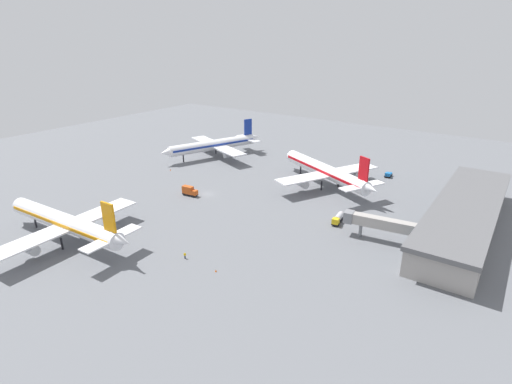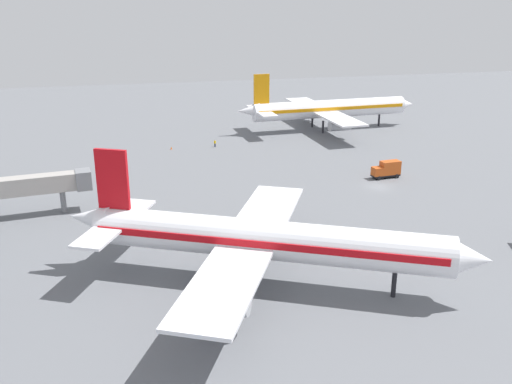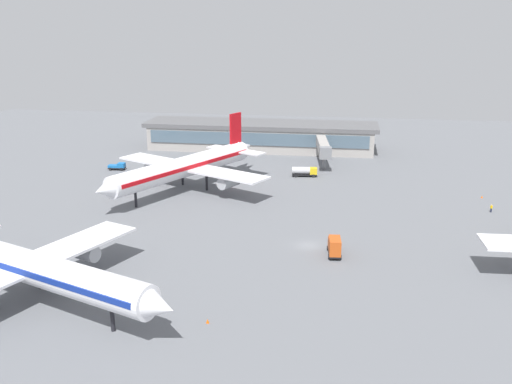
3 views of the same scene
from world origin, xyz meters
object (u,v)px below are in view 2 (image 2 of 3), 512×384
(catering_truck, at_px, (387,169))
(ground_crew_worker, at_px, (215,143))
(airplane_distant, at_px, (262,239))
(airplane_taxiing, at_px, (328,109))
(safety_cone_near_gate, at_px, (171,148))
(fuel_truck, at_px, (118,209))

(catering_truck, height_order, ground_crew_worker, catering_truck)
(airplane_distant, distance_m, catering_truck, 49.25)
(airplane_taxiing, bearing_deg, safety_cone_near_gate, -168.24)
(catering_truck, bearing_deg, airplane_taxiing, -100.37)
(airplane_taxiing, xyz_separation_m, catering_truck, (42.62, -3.84, -3.82))
(airplane_taxiing, distance_m, catering_truck, 42.96)
(catering_truck, xyz_separation_m, fuel_truck, (8.93, -50.91, -0.31))
(airplane_distant, height_order, ground_crew_worker, airplane_distant)
(catering_truck, relative_size, ground_crew_worker, 3.44)
(airplane_taxiing, xyz_separation_m, airplane_distant, (77.92, -37.95, 0.21))
(ground_crew_worker, bearing_deg, airplane_taxiing, 77.06)
(airplane_distant, xyz_separation_m, catering_truck, (-35.30, 34.11, -4.03))
(airplane_taxiing, relative_size, safety_cone_near_gate, 83.09)
(fuel_truck, bearing_deg, ground_crew_worker, -35.42)
(ground_crew_worker, bearing_deg, safety_cone_near_gate, -123.71)
(airplane_taxiing, height_order, ground_crew_worker, airplane_taxiing)
(airplane_distant, distance_m, ground_crew_worker, 67.26)
(safety_cone_near_gate, bearing_deg, catering_truck, 50.37)
(ground_crew_worker, height_order, safety_cone_near_gate, ground_crew_worker)
(fuel_truck, xyz_separation_m, safety_cone_near_gate, (-40.75, 12.48, -1.09))
(airplane_taxiing, bearing_deg, ground_crew_worker, -163.49)
(fuel_truck, bearing_deg, airplane_distant, -153.68)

